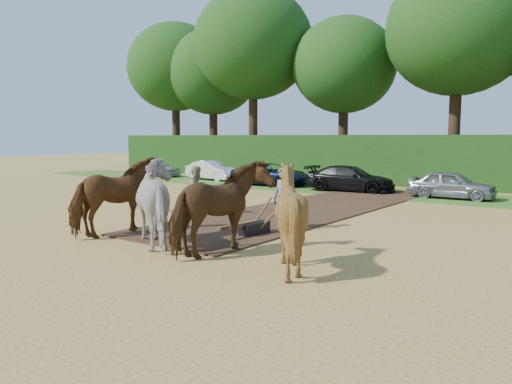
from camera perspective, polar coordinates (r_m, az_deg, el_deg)
The scene contains 9 objects.
ground at distance 15.79m, azimuth -11.37°, elevation -4.37°, with size 120.00×120.00×0.00m, color gold.
earth_strip at distance 20.27m, azimuth 6.44°, elevation -1.85°, with size 4.50×17.00×0.05m, color #472D1C.
grass_verge at distance 27.12m, azimuth 11.14°, elevation 0.13°, with size 50.00×5.00×0.03m, color #38601E.
hedgerow at distance 31.12m, azimuth 14.77°, elevation 3.57°, with size 46.00×1.60×3.00m, color #14380F.
spectator_near at distance 18.46m, azimuth -6.71°, elevation 0.14°, with size 0.89×0.70×1.84m, color #BDB595.
spectator_far at distance 19.73m, azimuth -12.59°, elevation 0.59°, with size 1.14×0.47×1.94m, color #23252F.
plough_team at distance 12.94m, azimuth -7.04°, elevation -1.45°, with size 7.81×5.44×2.34m.
parked_cars at distance 25.44m, azimuth 20.94°, elevation 0.92°, with size 40.90×3.10×1.46m.
treeline at distance 35.20m, azimuth 14.49°, elevation 16.09°, with size 48.70×10.60×14.21m.
Camera 1 is at (11.56, -10.36, 2.91)m, focal length 35.00 mm.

